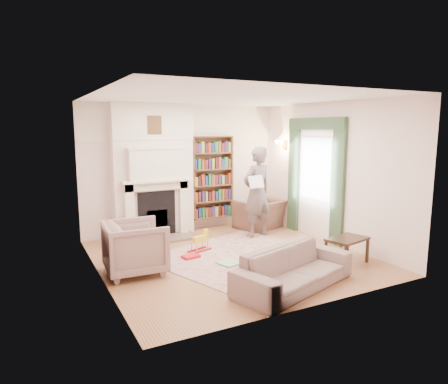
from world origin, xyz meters
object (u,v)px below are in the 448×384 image
rocking_horse (200,241)px  bookcase (212,177)px  coffee_table (347,251)px  armchair_left (135,247)px  man_reading (257,192)px  armchair_reading (259,214)px  paraffin_heater (122,232)px  sofa (294,268)px

rocking_horse → bookcase: bearing=38.1°
bookcase → rocking_horse: 2.11m
coffee_table → rocking_horse: bearing=126.2°
armchair_left → man_reading: 3.06m
armchair_reading → coffee_table: bearing=75.0°
bookcase → paraffin_heater: bookcase is taller
armchair_reading → rocking_horse: bearing=12.2°
armchair_reading → man_reading: (-0.45, -0.60, 0.63)m
armchair_left → rocking_horse: armchair_left is taller
man_reading → paraffin_heater: (-2.71, 0.64, -0.68)m
sofa → rocking_horse: 2.24m
sofa → paraffin_heater: (-1.73, 3.23, -0.01)m
armchair_reading → coffee_table: size_ratio=1.43×
armchair_reading → coffee_table: armchair_reading is taller
paraffin_heater → armchair_reading: bearing=-0.7°
armchair_reading → paraffin_heater: 3.16m
sofa → armchair_left: bearing=121.9°
bookcase → man_reading: 1.28m
armchair_reading → bookcase: bearing=-45.7°
armchair_left → rocking_horse: bearing=-65.6°
bookcase → armchair_left: 3.26m
armchair_left → bookcase: bearing=-45.5°
man_reading → bookcase: bearing=-76.4°
coffee_table → sofa: bearing=-175.6°
bookcase → paraffin_heater: (-2.21, -0.52, -0.90)m
armchair_reading → paraffin_heater: bearing=-15.8°
armchair_left → rocking_horse: size_ratio=2.04×
paraffin_heater → rocking_horse: bearing=-41.0°
bookcase → sofa: bookcase is taller
paraffin_heater → rocking_horse: 1.60m
armchair_left → paraffin_heater: 1.60m
armchair_left → coffee_table: bearing=-107.4°
coffee_table → paraffin_heater: size_ratio=1.27×
armchair_reading → sofa: (-1.43, -3.19, -0.04)m
sofa → man_reading: 2.85m
armchair_reading → paraffin_heater: armchair_reading is taller
sofa → rocking_horse: (-0.53, 2.18, -0.09)m
paraffin_heater → rocking_horse: (1.21, -1.05, -0.07)m
armchair_left → paraffin_heater: size_ratio=1.69×
coffee_table → rocking_horse: (-1.97, 1.75, -0.02)m
sofa → rocking_horse: size_ratio=4.36×
sofa → coffee_table: sofa is taller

